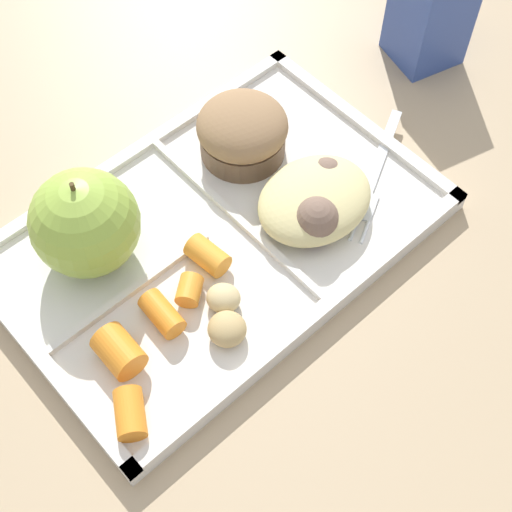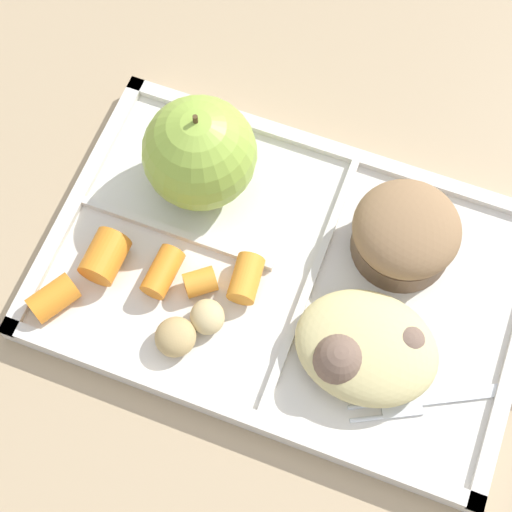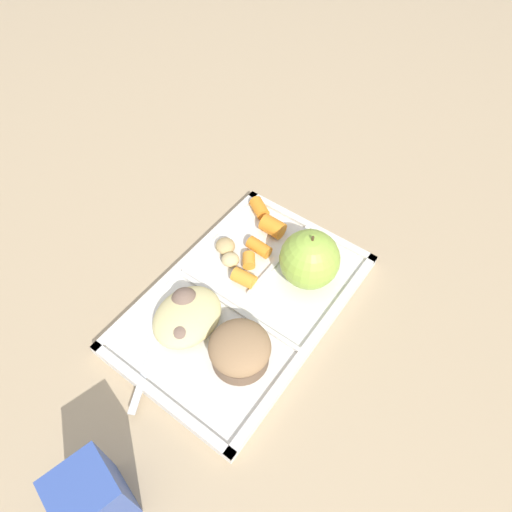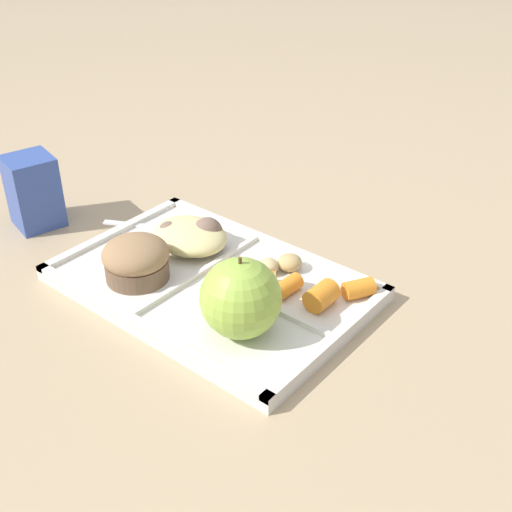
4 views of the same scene
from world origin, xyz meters
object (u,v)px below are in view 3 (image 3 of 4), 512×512
(green_apple, at_px, (310,259))
(bran_muffin, at_px, (240,350))
(lunch_tray, at_px, (244,303))
(plastic_fork, at_px, (152,350))
(milk_carton, at_px, (92,498))

(green_apple, distance_m, bran_muffin, 0.16)
(green_apple, bearing_deg, lunch_tray, -29.45)
(green_apple, relative_size, bran_muffin, 1.16)
(lunch_tray, height_order, plastic_fork, lunch_tray)
(green_apple, bearing_deg, bran_muffin, -0.00)
(lunch_tray, xyz_separation_m, plastic_fork, (0.13, -0.05, 0.01))
(lunch_tray, xyz_separation_m, bran_muffin, (0.07, 0.05, 0.03))
(plastic_fork, height_order, milk_carton, milk_carton)
(lunch_tray, height_order, green_apple, green_apple)
(lunch_tray, bearing_deg, plastic_fork, -21.03)
(green_apple, xyz_separation_m, milk_carton, (0.38, -0.02, -0.01))
(bran_muffin, distance_m, milk_carton, 0.22)
(milk_carton, bearing_deg, lunch_tray, -159.08)
(plastic_fork, bearing_deg, bran_muffin, 120.69)
(lunch_tray, distance_m, bran_muffin, 0.09)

